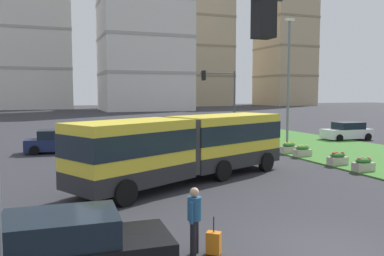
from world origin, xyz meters
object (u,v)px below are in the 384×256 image
Objects in this scene: flower_planter_4 at (302,151)px; traffic_light_near_left at (106,105)px; apartment_tower_eastcentre at (204,35)px; car_navy_sedan at (58,142)px; flower_planter_3 at (338,159)px; apartment_tower_westcentre at (27,14)px; apartment_tower_centre at (144,22)px; traffic_light_far_right at (224,94)px; streetlight_median at (288,78)px; apartment_tower_east at (285,35)px; car_white_van at (347,132)px; articulated_bus at (187,146)px; flower_planter_2 at (363,164)px; flower_planter_5 at (289,148)px; car_black_sedan at (67,252)px; rolling_suitcase at (214,243)px; pedestrian_crossing at (194,216)px.

traffic_light_near_left is (-14.76, -16.02, 3.54)m from flower_planter_4.
car_navy_sedan is at bearing -117.77° from apartment_tower_eastcentre.
flower_planter_3 is 0.02× the size of apartment_tower_westcentre.
traffic_light_near_left is at bearing -104.02° from apartment_tower_centre.
apartment_tower_centre is at bearing 75.98° from traffic_light_near_left.
traffic_light_far_right is 5.66m from streetlight_median.
apartment_tower_eastcentre is 28.30m from apartment_tower_east.
car_white_van is at bearing -71.88° from apartment_tower_westcentre.
articulated_bus reaches higher than flower_planter_2.
flower_planter_5 is at bearing -78.36° from apartment_tower_westcentre.
car_black_sedan is 4.61× the size of rolling_suitcase.
flower_planter_2 is 0.19× the size of traffic_light_near_left.
car_navy_sedan is 2.61× the size of pedestrian_crossing.
apartment_tower_east is (73.66, 108.32, 23.40)m from rolling_suitcase.
rolling_suitcase is 0.17× the size of traffic_light_near_left.
apartment_tower_centre is (16.93, 77.53, 19.39)m from articulated_bus.
car_navy_sedan is 16.55m from flower_planter_4.
pedestrian_crossing is at bearing -150.58° from flower_planter_2.
streetlight_median reaches higher than traffic_light_far_right.
apartment_tower_eastcentre is at bearing 62.23° from car_navy_sedan.
apartment_tower_eastcentre reaches higher than flower_planter_5.
car_white_van is 24.11m from car_navy_sedan.
pedestrian_crossing is 22.01m from streetlight_median.
flower_planter_4 is 6.93m from streetlight_median.
car_black_sedan reaches higher than flower_planter_5.
apartment_tower_eastcentre reaches higher than streetlight_median.
car_navy_sedan is 4.68× the size of rolling_suitcase.
car_white_van is 10.71m from flower_planter_5.
flower_planter_3 is at bearing 40.84° from traffic_light_near_left.
pedestrian_crossing is at bearing 156.04° from rolling_suitcase.
car_black_sedan is 20.30m from car_navy_sedan.
apartment_tower_westcentre reaches higher than car_black_sedan.
car_navy_sedan reaches higher than flower_planter_5.
traffic_light_near_left is at bearing -118.10° from traffic_light_far_right.
apartment_tower_westcentre is (-18.87, 96.35, 24.41)m from flower_planter_3.
articulated_bus is at bearing 172.17° from flower_planter_2.
traffic_light_near_left is 0.96× the size of traffic_light_far_right.
articulated_bus is 81.69m from apartment_tower_centre.
apartment_tower_east is (63.52, 87.18, 19.66)m from traffic_light_far_right.
flower_planter_3 is at bearing -121.99° from apartment_tower_east.
apartment_tower_centre is (22.76, 86.19, 20.29)m from car_black_sedan.
streetlight_median is (11.21, 8.47, 3.64)m from articulated_bus.
apartment_tower_westcentre is at bearing 103.20° from streetlight_median.
traffic_light_near_left is 0.12× the size of apartment_tower_eastcentre.
flower_planter_3 and flower_planter_4 have the same top height.
car_black_sedan is at bearing -148.38° from flower_planter_3.
traffic_light_far_right is at bearing 5.47° from car_navy_sedan.
pedestrian_crossing is (-21.43, -18.52, 0.25)m from car_white_van.
flower_planter_2 is (14.64, -12.91, -0.33)m from car_navy_sedan.
articulated_bus is 10.63× the size of flower_planter_2.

